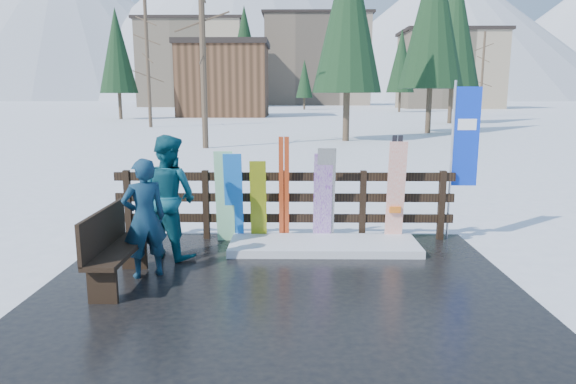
{
  "coord_description": "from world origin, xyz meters",
  "views": [
    {
      "loc": [
        0.15,
        -6.11,
        2.44
      ],
      "look_at": [
        0.08,
        1.0,
        1.1
      ],
      "focal_mm": 32.0,
      "sensor_mm": 36.0,
      "label": 1
    }
  ],
  "objects_px": {
    "snowboard_2": "(258,202)",
    "snowboard_4": "(326,195)",
    "snowboard_5": "(396,193)",
    "rental_flag": "(463,143)",
    "person_front": "(144,218)",
    "snowboard_1": "(225,197)",
    "bench": "(113,245)",
    "snowboard_0": "(234,198)",
    "person_back": "(169,197)",
    "snowboard_3": "(323,198)"
  },
  "relations": [
    {
      "from": "snowboard_2",
      "to": "snowboard_4",
      "type": "height_order",
      "value": "snowboard_4"
    },
    {
      "from": "snowboard_5",
      "to": "rental_flag",
      "type": "height_order",
      "value": "rental_flag"
    },
    {
      "from": "rental_flag",
      "to": "person_front",
      "type": "relative_size",
      "value": 1.65
    },
    {
      "from": "snowboard_1",
      "to": "snowboard_2",
      "type": "height_order",
      "value": "snowboard_1"
    },
    {
      "from": "snowboard_4",
      "to": "person_front",
      "type": "distance_m",
      "value": 2.94
    },
    {
      "from": "bench",
      "to": "snowboard_1",
      "type": "height_order",
      "value": "snowboard_1"
    },
    {
      "from": "snowboard_0",
      "to": "person_back",
      "type": "xyz_separation_m",
      "value": [
        -0.86,
        -0.75,
        0.17
      ]
    },
    {
      "from": "snowboard_3",
      "to": "person_back",
      "type": "relative_size",
      "value": 0.83
    },
    {
      "from": "snowboard_2",
      "to": "rental_flag",
      "type": "bearing_deg",
      "value": 4.66
    },
    {
      "from": "snowboard_3",
      "to": "snowboard_5",
      "type": "height_order",
      "value": "snowboard_5"
    },
    {
      "from": "snowboard_2",
      "to": "snowboard_5",
      "type": "height_order",
      "value": "snowboard_5"
    },
    {
      "from": "snowboard_3",
      "to": "person_back",
      "type": "height_order",
      "value": "person_back"
    },
    {
      "from": "snowboard_0",
      "to": "snowboard_4",
      "type": "relative_size",
      "value": 0.93
    },
    {
      "from": "snowboard_1",
      "to": "snowboard_5",
      "type": "distance_m",
      "value": 2.75
    },
    {
      "from": "bench",
      "to": "person_front",
      "type": "height_order",
      "value": "person_front"
    },
    {
      "from": "snowboard_4",
      "to": "rental_flag",
      "type": "height_order",
      "value": "rental_flag"
    },
    {
      "from": "rental_flag",
      "to": "person_back",
      "type": "distance_m",
      "value": 4.73
    },
    {
      "from": "person_front",
      "to": "rental_flag",
      "type": "bearing_deg",
      "value": 170.86
    },
    {
      "from": "snowboard_2",
      "to": "snowboard_0",
      "type": "bearing_deg",
      "value": 180.0
    },
    {
      "from": "snowboard_1",
      "to": "rental_flag",
      "type": "distance_m",
      "value": 3.96
    },
    {
      "from": "snowboard_4",
      "to": "snowboard_5",
      "type": "distance_m",
      "value": 1.12
    },
    {
      "from": "bench",
      "to": "snowboard_3",
      "type": "relative_size",
      "value": 1.0
    },
    {
      "from": "snowboard_5",
      "to": "rental_flag",
      "type": "bearing_deg",
      "value": 13.71
    },
    {
      "from": "snowboard_5",
      "to": "person_back",
      "type": "distance_m",
      "value": 3.54
    },
    {
      "from": "snowboard_2",
      "to": "person_front",
      "type": "height_order",
      "value": "person_front"
    },
    {
      "from": "snowboard_1",
      "to": "person_front",
      "type": "xyz_separation_m",
      "value": [
        -0.83,
        -1.61,
        0.04
      ]
    },
    {
      "from": "snowboard_0",
      "to": "snowboard_1",
      "type": "relative_size",
      "value": 0.98
    },
    {
      "from": "snowboard_0",
      "to": "snowboard_1",
      "type": "height_order",
      "value": "snowboard_1"
    },
    {
      "from": "snowboard_5",
      "to": "person_front",
      "type": "xyz_separation_m",
      "value": [
        -3.58,
        -1.61,
        -0.04
      ]
    },
    {
      "from": "snowboard_2",
      "to": "person_back",
      "type": "xyz_separation_m",
      "value": [
        -1.25,
        -0.75,
        0.23
      ]
    },
    {
      "from": "snowboard_4",
      "to": "person_back",
      "type": "height_order",
      "value": "person_back"
    },
    {
      "from": "snowboard_2",
      "to": "snowboard_3",
      "type": "distance_m",
      "value": 1.04
    },
    {
      "from": "snowboard_3",
      "to": "snowboard_5",
      "type": "relative_size",
      "value": 0.9
    },
    {
      "from": "person_back",
      "to": "snowboard_5",
      "type": "bearing_deg",
      "value": -135.56
    },
    {
      "from": "bench",
      "to": "snowboard_1",
      "type": "xyz_separation_m",
      "value": [
        1.16,
        1.93,
        0.24
      ]
    },
    {
      "from": "snowboard_0",
      "to": "snowboard_2",
      "type": "relative_size",
      "value": 1.09
    },
    {
      "from": "snowboard_1",
      "to": "snowboard_3",
      "type": "relative_size",
      "value": 1.01
    },
    {
      "from": "snowboard_2",
      "to": "rental_flag",
      "type": "relative_size",
      "value": 0.52
    },
    {
      "from": "person_front",
      "to": "bench",
      "type": "bearing_deg",
      "value": 14.23
    },
    {
      "from": "snowboard_0",
      "to": "snowboard_3",
      "type": "relative_size",
      "value": 0.99
    },
    {
      "from": "bench",
      "to": "person_back",
      "type": "bearing_deg",
      "value": 69.31
    },
    {
      "from": "snowboard_0",
      "to": "snowboard_3",
      "type": "bearing_deg",
      "value": 0.0
    },
    {
      "from": "snowboard_3",
      "to": "snowboard_4",
      "type": "height_order",
      "value": "snowboard_4"
    },
    {
      "from": "snowboard_0",
      "to": "person_front",
      "type": "relative_size",
      "value": 0.94
    },
    {
      "from": "snowboard_1",
      "to": "rental_flag",
      "type": "bearing_deg",
      "value": 4.01
    },
    {
      "from": "snowboard_0",
      "to": "snowboard_2",
      "type": "height_order",
      "value": "snowboard_0"
    },
    {
      "from": "snowboard_2",
      "to": "snowboard_5",
      "type": "relative_size",
      "value": 0.82
    },
    {
      "from": "person_front",
      "to": "person_back",
      "type": "distance_m",
      "value": 0.87
    },
    {
      "from": "bench",
      "to": "rental_flag",
      "type": "xyz_separation_m",
      "value": [
        5.01,
        2.2,
        1.09
      ]
    },
    {
      "from": "person_back",
      "to": "snowboard_3",
      "type": "bearing_deg",
      "value": -129.64
    }
  ]
}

